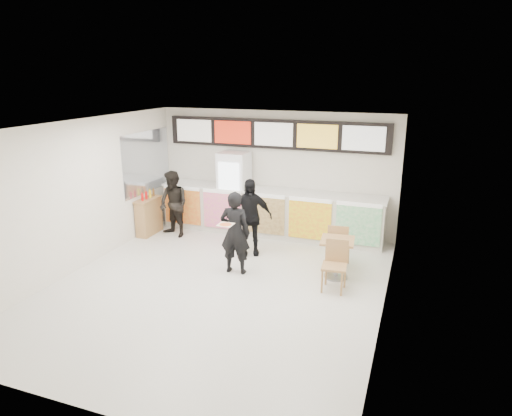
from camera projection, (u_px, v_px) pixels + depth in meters
The scene contains 15 objects.
floor at pixel (217, 287), 8.56m from camera, with size 7.00×7.00×0.00m, color beige.
ceiling at pixel (213, 126), 7.71m from camera, with size 7.00×7.00×0.00m, color white.
wall_back at pixel (275, 172), 11.29m from camera, with size 6.00×6.00×0.00m, color silver.
wall_left at pixel (79, 196), 9.12m from camera, with size 7.00×7.00×0.00m, color silver.
wall_right at pixel (389, 230), 7.15m from camera, with size 7.00×7.00×0.00m, color silver.
service_counter at pixel (269, 212), 11.18m from camera, with size 5.56×0.77×1.14m.
menu_board at pixel (274, 134), 10.94m from camera, with size 5.50×0.14×0.70m.
drinks_fridge at pixel (234, 192), 11.38m from camera, with size 0.70×0.67×2.00m.
mirror_panel at pixel (147, 162), 11.25m from camera, with size 0.01×2.00×1.50m, color #B2B7BF.
customer_main at pixel (235, 233), 8.97m from camera, with size 0.61×0.40×1.68m, color black.
customer_left at pixel (174, 204), 11.02m from camera, with size 0.79×0.61×1.62m, color black.
customer_mid at pixel (249, 217), 9.90m from camera, with size 1.00×0.42×1.70m, color black.
pizza_slice at pixel (226, 224), 8.48m from camera, with size 0.36×0.36×0.02m.
cafe_table at pixel (337, 251), 8.82m from camera, with size 0.69×1.63×0.93m.
condiment_ledge at pixel (149, 216), 11.27m from camera, with size 0.33×0.81×1.08m.
Camera 1 is at (3.35, -7.06, 3.86)m, focal length 32.00 mm.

